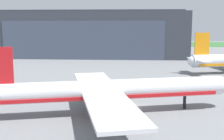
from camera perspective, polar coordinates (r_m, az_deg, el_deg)
ground_plane at (r=56.60m, az=4.68°, el=-7.14°), size 440.00×440.00×0.00m
grass_field_strip at (r=233.58m, az=3.99°, el=5.09°), size 440.00×56.00×0.08m
maintenance_hangar at (r=149.85m, az=-4.49°, el=7.06°), size 94.03×41.37×22.51m
airliner_near_right at (r=51.53m, az=-1.33°, el=-4.04°), size 45.06×39.46×11.98m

